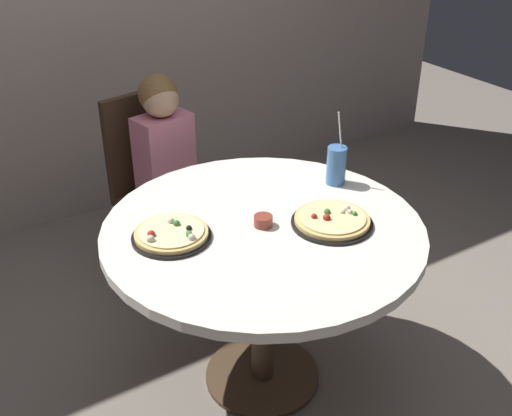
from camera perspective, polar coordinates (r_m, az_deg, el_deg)
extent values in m
plane|color=slate|center=(2.73, 0.57, -15.24)|extent=(8.00, 8.00, 0.00)
cylinder|color=silver|center=(2.27, 0.66, -2.06)|extent=(1.19, 1.19, 0.04)
cylinder|color=#4C3826|center=(2.48, 0.61, -9.25)|extent=(0.09, 0.09, 0.69)
cylinder|color=#4C3826|center=(2.72, 0.57, -15.09)|extent=(0.48, 0.48, 0.02)
cube|color=#382619|center=(3.12, -8.23, 0.61)|extent=(0.47, 0.47, 0.04)
cube|color=#382619|center=(3.14, -10.53, 5.92)|extent=(0.40, 0.12, 0.52)
cylinder|color=#382619|center=(3.03, -8.61, -5.32)|extent=(0.04, 0.04, 0.41)
cylinder|color=#382619|center=(3.20, -3.70, -2.96)|extent=(0.04, 0.04, 0.41)
cylinder|color=#382619|center=(3.28, -12.11, -2.79)|extent=(0.04, 0.04, 0.41)
cylinder|color=#382619|center=(3.43, -7.37, -0.74)|extent=(0.04, 0.04, 0.41)
cube|color=#3F4766|center=(3.11, -6.28, -3.76)|extent=(0.30, 0.36, 0.45)
cube|color=#CC728C|center=(2.99, -8.40, 4.48)|extent=(0.29, 0.21, 0.44)
sphere|color=tan|center=(2.88, -8.84, 9.89)|extent=(0.17, 0.17, 0.17)
sphere|color=brown|center=(2.89, -9.10, 10.35)|extent=(0.18, 0.18, 0.18)
cylinder|color=black|center=(2.29, 7.01, -1.38)|extent=(0.30, 0.30, 0.01)
cylinder|color=#D8B266|center=(2.28, 7.03, -1.07)|extent=(0.28, 0.28, 0.02)
cylinder|color=beige|center=(2.27, 7.05, -0.84)|extent=(0.25, 0.25, 0.01)
sphere|color=beige|center=(2.30, 8.65, -0.36)|extent=(0.02, 0.02, 0.02)
sphere|color=beige|center=(2.30, 7.99, -0.35)|extent=(0.02, 0.02, 0.02)
sphere|color=#B2231E|center=(2.25, 6.54, -0.90)|extent=(0.03, 0.03, 0.03)
sphere|color=beige|center=(2.32, 8.37, -0.06)|extent=(0.03, 0.03, 0.03)
sphere|color=#387F33|center=(2.29, 6.58, -0.34)|extent=(0.02, 0.02, 0.02)
sphere|color=#B2231E|center=(2.25, 5.37, -0.78)|extent=(0.02, 0.02, 0.02)
sphere|color=#387F33|center=(2.29, 9.09, -0.53)|extent=(0.02, 0.02, 0.02)
cylinder|color=black|center=(2.21, -7.79, -2.64)|extent=(0.28, 0.28, 0.01)
cylinder|color=#D8B266|center=(2.20, -7.81, -2.33)|extent=(0.26, 0.26, 0.02)
cylinder|color=beige|center=(2.19, -7.83, -2.09)|extent=(0.23, 0.23, 0.01)
sphere|color=#387F33|center=(2.16, -6.22, -2.33)|extent=(0.02, 0.02, 0.02)
sphere|color=beige|center=(2.13, -5.94, -2.72)|extent=(0.03, 0.03, 0.03)
sphere|color=#387F33|center=(2.15, -6.15, -2.49)|extent=(0.02, 0.02, 0.02)
sphere|color=#387F33|center=(2.22, -7.34, -1.42)|extent=(0.03, 0.03, 0.03)
sphere|color=black|center=(2.19, -6.20, -1.86)|extent=(0.02, 0.02, 0.02)
sphere|color=beige|center=(2.14, -9.70, -2.84)|extent=(0.03, 0.03, 0.03)
sphere|color=#B2231E|center=(2.17, -9.63, -2.40)|extent=(0.03, 0.03, 0.03)
sphere|color=beige|center=(2.24, -7.87, -1.19)|extent=(0.03, 0.03, 0.03)
cylinder|color=#3F72B2|center=(2.55, 7.42, 3.91)|extent=(0.08, 0.08, 0.16)
cylinder|color=white|center=(2.51, 7.80, 6.40)|extent=(0.03, 0.03, 0.22)
cylinder|color=brown|center=(2.25, 0.58, -1.24)|extent=(0.07, 0.07, 0.04)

